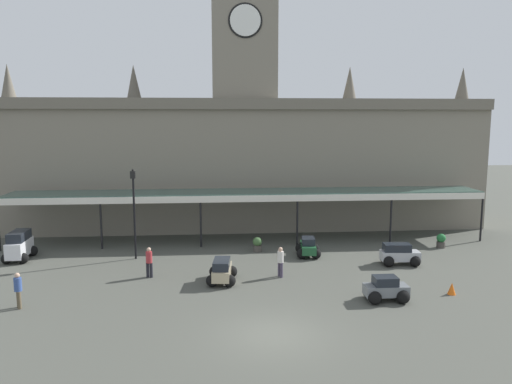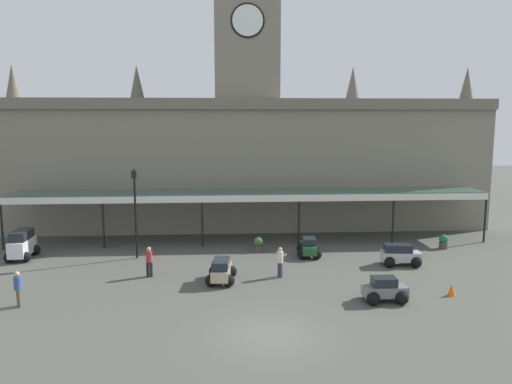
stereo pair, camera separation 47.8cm
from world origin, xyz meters
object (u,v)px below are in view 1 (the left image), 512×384
Objects in this scene: planter_by_canopy at (257,244)px; victorian_lamppost at (134,204)px; car_beige_estate at (222,272)px; planter_near_kerb at (441,241)px; car_grey_sedan at (386,290)px; car_green_sedan at (308,248)px; pedestrian_beside_cars at (18,289)px; pedestrian_near_entrance at (280,261)px; car_silver_estate at (399,255)px; traffic_cone at (452,289)px; car_white_van at (19,247)px; pedestrian_crossing_forecourt at (149,261)px.

victorian_lamppost is at bearing -171.95° from planter_by_canopy.
car_beige_estate is 2.42× the size of planter_by_canopy.
car_grey_sedan is at bearing -127.31° from planter_near_kerb.
car_green_sedan is 16.57m from pedestrian_beside_cars.
pedestrian_near_entrance is at bearing -119.53° from car_green_sedan.
traffic_cone is (0.74, -5.10, -0.27)m from car_silver_estate.
car_white_van reaches higher than car_silver_estate.
pedestrian_near_entrance is at bearing -81.29° from planter_by_canopy.
traffic_cone is at bearing -13.78° from car_beige_estate.
car_beige_estate is 1.39× the size of pedestrian_beside_cars.
pedestrian_beside_cars is 25.58m from planter_near_kerb.
planter_near_kerb is at bearing 52.69° from car_grey_sedan.
car_green_sedan is 2.22× the size of planter_near_kerb.
pedestrian_near_entrance is at bearing -4.20° from pedestrian_crossing_forecourt.
car_beige_estate is at bearing -23.00° from car_white_van.
pedestrian_beside_cars is at bearing -142.88° from pedestrian_crossing_forecourt.
traffic_cone is (16.51, -7.62, -3.12)m from victorian_lamppost.
car_silver_estate reaches higher than traffic_cone.
planter_by_canopy is (11.64, 8.84, -0.42)m from pedestrian_beside_cars.
car_green_sedan reaches higher than traffic_cone.
car_grey_sedan is 3.47× the size of traffic_cone.
pedestrian_near_entrance is at bearing -26.70° from victorian_lamppost.
car_grey_sedan is at bearing -171.09° from traffic_cone.
car_white_van reaches higher than pedestrian_beside_cars.
planter_near_kerb reaches higher than traffic_cone.
planter_near_kerb is (3.49, 8.67, 0.19)m from traffic_cone.
car_white_van reaches higher than car_beige_estate.
pedestrian_beside_cars is (-9.27, -2.90, 0.34)m from car_beige_estate.
pedestrian_beside_cars reaches higher than traffic_cone.
pedestrian_near_entrance is (-4.53, 3.93, 0.41)m from car_grey_sedan.
car_white_van is at bearing -177.20° from planter_by_canopy.
car_beige_estate is at bearing -139.67° from car_green_sedan.
pedestrian_beside_cars is 1.00× the size of pedestrian_near_entrance.
car_white_van is 27.07m from planter_near_kerb.
car_white_van is 1.46× the size of pedestrian_crossing_forecourt.
traffic_cone is (23.56, -7.99, -0.51)m from car_white_van.
car_silver_estate is 0.99× the size of car_beige_estate.
pedestrian_near_entrance is 8.76m from traffic_cone.
car_beige_estate reaches higher than car_green_sedan.
pedestrian_beside_cars and pedestrian_crossing_forecourt have the same top height.
victorian_lamppost is (-1.33, 3.73, 2.51)m from pedestrian_crossing_forecourt.
planter_near_kerb is (9.27, 1.26, -0.01)m from car_green_sedan.
car_white_van is at bearing 156.91° from car_grey_sedan.
car_grey_sedan reaches higher than planter_by_canopy.
victorian_lamppost is at bearing 62.70° from pedestrian_beside_cars.
pedestrian_beside_cars is (-19.78, -5.24, 0.34)m from car_silver_estate.
car_green_sedan is 2.22× the size of planter_by_canopy.
pedestrian_near_entrance is 1.74× the size of planter_near_kerb.
traffic_cone is (15.18, -3.90, -0.61)m from pedestrian_crossing_forecourt.
traffic_cone is at bearing -22.71° from pedestrian_near_entrance.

